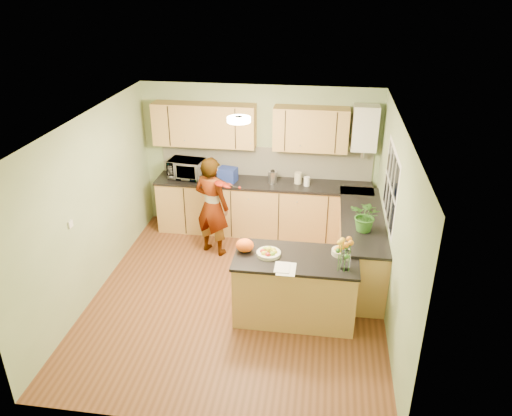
# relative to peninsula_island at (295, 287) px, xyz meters

# --- Properties ---
(floor) EXTENTS (4.50, 4.50, 0.00)m
(floor) POSITION_rel_peninsula_island_xyz_m (-0.82, 0.32, -0.45)
(floor) COLOR #583119
(floor) RESTS_ON ground
(ceiling) EXTENTS (4.00, 4.50, 0.02)m
(ceiling) POSITION_rel_peninsula_island_xyz_m (-0.82, 0.32, 2.05)
(ceiling) COLOR silver
(ceiling) RESTS_ON wall_back
(wall_back) EXTENTS (4.00, 0.02, 2.50)m
(wall_back) POSITION_rel_peninsula_island_xyz_m (-0.82, 2.57, 0.80)
(wall_back) COLOR gray
(wall_back) RESTS_ON floor
(wall_front) EXTENTS (4.00, 0.02, 2.50)m
(wall_front) POSITION_rel_peninsula_island_xyz_m (-0.82, -1.93, 0.80)
(wall_front) COLOR gray
(wall_front) RESTS_ON floor
(wall_left) EXTENTS (0.02, 4.50, 2.50)m
(wall_left) POSITION_rel_peninsula_island_xyz_m (-2.82, 0.32, 0.80)
(wall_left) COLOR gray
(wall_left) RESTS_ON floor
(wall_right) EXTENTS (0.02, 4.50, 2.50)m
(wall_right) POSITION_rel_peninsula_island_xyz_m (1.18, 0.32, 0.80)
(wall_right) COLOR gray
(wall_right) RESTS_ON floor
(back_counter) EXTENTS (3.64, 0.62, 0.94)m
(back_counter) POSITION_rel_peninsula_island_xyz_m (-0.72, 2.27, 0.02)
(back_counter) COLOR tan
(back_counter) RESTS_ON floor
(right_counter) EXTENTS (0.62, 2.24, 0.94)m
(right_counter) POSITION_rel_peninsula_island_xyz_m (0.88, 1.17, 0.02)
(right_counter) COLOR tan
(right_counter) RESTS_ON floor
(splashback) EXTENTS (3.60, 0.02, 0.52)m
(splashback) POSITION_rel_peninsula_island_xyz_m (-0.72, 2.56, 0.75)
(splashback) COLOR silver
(splashback) RESTS_ON back_counter
(upper_cabinets) EXTENTS (3.20, 0.34, 0.70)m
(upper_cabinets) POSITION_rel_peninsula_island_xyz_m (-0.99, 2.40, 1.40)
(upper_cabinets) COLOR tan
(upper_cabinets) RESTS_ON wall_back
(boiler) EXTENTS (0.40, 0.30, 0.86)m
(boiler) POSITION_rel_peninsula_island_xyz_m (0.88, 2.41, 1.45)
(boiler) COLOR white
(boiler) RESTS_ON wall_back
(window_right) EXTENTS (0.01, 1.30, 1.05)m
(window_right) POSITION_rel_peninsula_island_xyz_m (1.17, 0.92, 1.10)
(window_right) COLOR white
(window_right) RESTS_ON wall_right
(light_switch) EXTENTS (0.02, 0.09, 0.09)m
(light_switch) POSITION_rel_peninsula_island_xyz_m (-2.80, -0.28, 0.85)
(light_switch) COLOR white
(light_switch) RESTS_ON wall_left
(ceiling_lamp) EXTENTS (0.30, 0.30, 0.07)m
(ceiling_lamp) POSITION_rel_peninsula_island_xyz_m (-0.82, 0.62, 2.01)
(ceiling_lamp) COLOR #FFEABF
(ceiling_lamp) RESTS_ON ceiling
(peninsula_island) EXTENTS (1.56, 0.80, 0.90)m
(peninsula_island) POSITION_rel_peninsula_island_xyz_m (0.00, 0.00, 0.00)
(peninsula_island) COLOR tan
(peninsula_island) RESTS_ON floor
(fruit_dish) EXTENTS (0.31, 0.31, 0.11)m
(fruit_dish) POSITION_rel_peninsula_island_xyz_m (-0.35, -0.00, 0.49)
(fruit_dish) COLOR beige
(fruit_dish) RESTS_ON peninsula_island
(orange_bowl) EXTENTS (0.23, 0.23, 0.13)m
(orange_bowl) POSITION_rel_peninsula_island_xyz_m (0.55, 0.15, 0.50)
(orange_bowl) COLOR beige
(orange_bowl) RESTS_ON peninsula_island
(flower_vase) EXTENTS (0.28, 0.28, 0.51)m
(flower_vase) POSITION_rel_peninsula_island_xyz_m (0.60, -0.18, 0.79)
(flower_vase) COLOR silver
(flower_vase) RESTS_ON peninsula_island
(orange_bag) EXTENTS (0.28, 0.25, 0.18)m
(orange_bag) POSITION_rel_peninsula_island_xyz_m (-0.66, 0.05, 0.53)
(orange_bag) COLOR #FF5F15
(orange_bag) RESTS_ON peninsula_island
(papers) EXTENTS (0.23, 0.31, 0.01)m
(papers) POSITION_rel_peninsula_island_xyz_m (-0.10, -0.30, 0.45)
(papers) COLOR white
(papers) RESTS_ON peninsula_island
(violinist) EXTENTS (0.69, 0.58, 1.62)m
(violinist) POSITION_rel_peninsula_island_xyz_m (-1.42, 1.49, 0.36)
(violinist) COLOR tan
(violinist) RESTS_ON floor
(violin) EXTENTS (0.58, 0.50, 0.14)m
(violin) POSITION_rel_peninsula_island_xyz_m (-1.22, 1.27, 0.85)
(violin) COLOR #4B0A04
(violin) RESTS_ON violinist
(microwave) EXTENTS (0.62, 0.45, 0.32)m
(microwave) POSITION_rel_peninsula_island_xyz_m (-2.04, 2.30, 0.65)
(microwave) COLOR white
(microwave) RESTS_ON back_counter
(blue_box) EXTENTS (0.33, 0.27, 0.24)m
(blue_box) POSITION_rel_peninsula_island_xyz_m (-1.31, 2.23, 0.61)
(blue_box) COLOR navy
(blue_box) RESTS_ON back_counter
(kettle) EXTENTS (0.15, 0.15, 0.27)m
(kettle) POSITION_rel_peninsula_island_xyz_m (-0.56, 2.26, 0.60)
(kettle) COLOR #AFAFB4
(kettle) RESTS_ON back_counter
(jar_cream) EXTENTS (0.16, 0.16, 0.19)m
(jar_cream) POSITION_rel_peninsula_island_xyz_m (-0.14, 2.31, 0.59)
(jar_cream) COLOR beige
(jar_cream) RESTS_ON back_counter
(jar_white) EXTENTS (0.11, 0.11, 0.15)m
(jar_white) POSITION_rel_peninsula_island_xyz_m (0.01, 2.22, 0.57)
(jar_white) COLOR white
(jar_white) RESTS_ON back_counter
(potted_plant) EXTENTS (0.52, 0.50, 0.46)m
(potted_plant) POSITION_rel_peninsula_island_xyz_m (0.88, 0.75, 0.72)
(potted_plant) COLOR #316A23
(potted_plant) RESTS_ON right_counter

